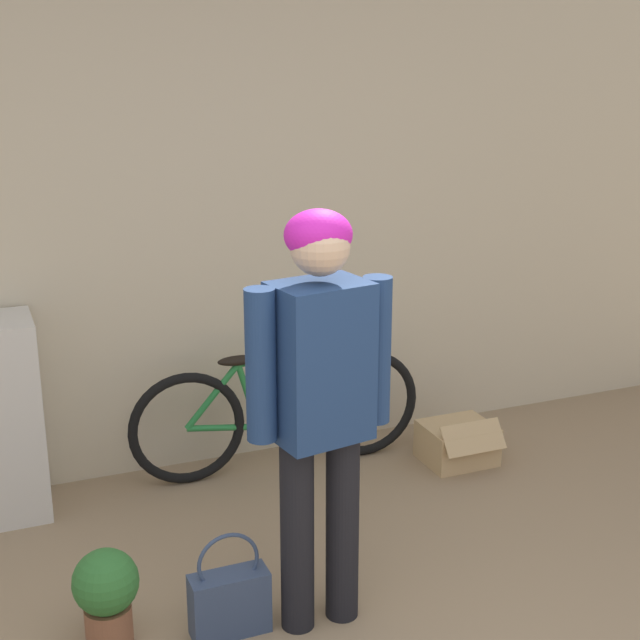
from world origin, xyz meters
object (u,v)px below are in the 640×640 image
Objects in this scene: cardboard_box at (457,443)px; handbag at (230,600)px; potted_plant at (106,593)px; person at (320,384)px; bicycle at (279,412)px.

handbag is at bearing -148.26° from cardboard_box.
handbag is 1.07× the size of potted_plant.
person is 0.94m from handbag.
person is 1.14m from potted_plant.
person reaches higher than cardboard_box.
cardboard_box is at bearing 23.63° from potted_plant.
bicycle is 1.02m from cardboard_box.
bicycle is at bearing 46.85° from potted_plant.
bicycle is (0.32, 1.36, -0.69)m from person.
cardboard_box is at bearing -14.75° from bicycle.
person is 1.55m from bicycle.
person reaches higher than handbag.
bicycle is 1.65m from potted_plant.
cardboard_box is 0.93× the size of potted_plant.
bicycle is 4.00× the size of potted_plant.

